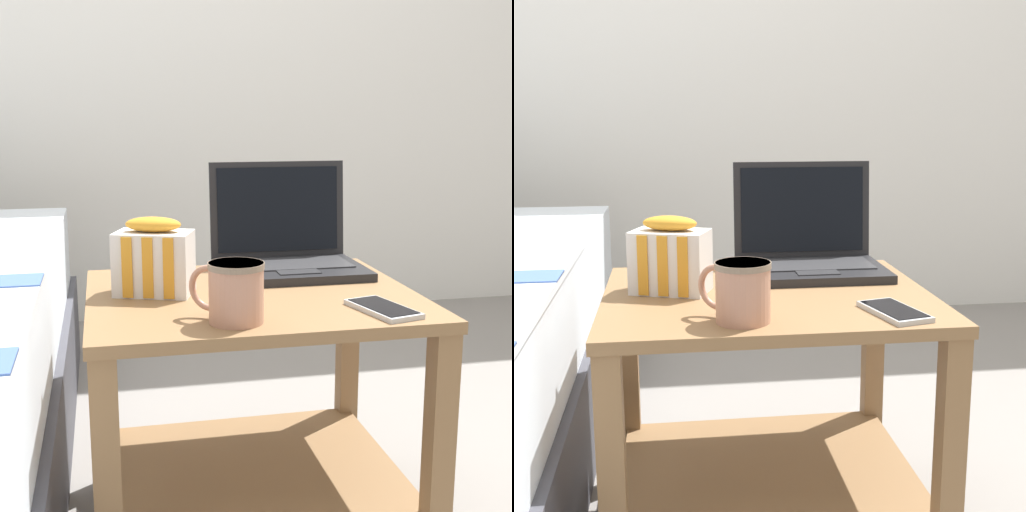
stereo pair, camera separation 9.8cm
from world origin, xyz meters
The scene contains 6 objects.
back_wall centered at (0.00, 1.62, 1.25)m, with size 8.00×0.05×2.50m.
bedside_table centered at (0.00, 0.00, 0.32)m, with size 0.62×0.53×0.50m.
laptop centered at (0.11, 0.18, 0.55)m, with size 0.31×0.24×0.23m.
mug_front_left centered at (-0.07, -0.19, 0.56)m, with size 0.12×0.11×0.10m.
snack_bag centered at (-0.18, 0.03, 0.57)m, with size 0.16×0.13×0.15m.
cell_phone centered at (0.20, -0.18, 0.51)m, with size 0.10×0.16×0.01m.
Camera 1 is at (-0.27, -1.30, 0.84)m, focal length 50.00 mm.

